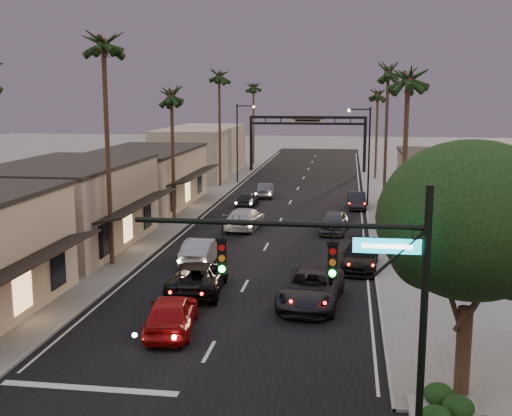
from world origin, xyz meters
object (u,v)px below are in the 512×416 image
(palm_lb, at_px, (103,37))
(oncoming_red, at_px, (171,313))
(streetlight_left, at_px, (240,137))
(palm_far, at_px, (253,84))
(traffic_signal, at_px, (357,278))
(palm_ra, at_px, (408,72))
(curbside_near, at_px, (311,288))
(palm_lc, at_px, (171,90))
(corner_tree, at_px, (474,227))
(streetlight_right, at_px, (366,148))
(palm_ld, at_px, (219,72))
(curbside_black, at_px, (360,257))
(oncoming_silver, at_px, (201,251))
(palm_rc, at_px, (378,91))
(arch, at_px, (308,130))
(oncoming_pickup, at_px, (198,277))
(palm_rb, at_px, (388,67))

(palm_lb, xyz_separation_m, oncoming_red, (6.51, -10.06, -12.55))
(streetlight_left, height_order, palm_far, palm_far)
(traffic_signal, relative_size, palm_far, 0.64)
(palm_ra, bearing_deg, curbside_near, -122.97)
(palm_lc, bearing_deg, streetlight_left, 85.63)
(corner_tree, relative_size, palm_lc, 0.72)
(streetlight_right, xyz_separation_m, palm_lb, (-15.52, -23.00, 8.06))
(palm_ld, relative_size, oncoming_red, 2.89)
(streetlight_right, distance_m, palm_ld, 19.78)
(streetlight_right, height_order, palm_ra, palm_ra)
(palm_lb, height_order, curbside_black, palm_lb)
(streetlight_right, relative_size, palm_ld, 0.63)
(streetlight_right, bearing_deg, oncoming_red, -105.24)
(streetlight_left, height_order, oncoming_silver, streetlight_left)
(streetlight_left, relative_size, palm_far, 0.68)
(palm_ld, bearing_deg, oncoming_red, -81.40)
(palm_lb, distance_m, palm_rc, 45.48)
(streetlight_right, xyz_separation_m, palm_rc, (1.68, 19.00, 5.14))
(streetlight_right, distance_m, palm_lb, 28.89)
(curbside_black, bearing_deg, arch, 101.99)
(palm_ra, distance_m, curbside_near, 13.89)
(palm_lc, bearing_deg, palm_lb, -90.00)
(palm_ra, bearing_deg, arch, 100.59)
(traffic_signal, bearing_deg, palm_ra, 81.72)
(streetlight_right, bearing_deg, oncoming_pickup, -108.60)
(streetlight_right, relative_size, palm_far, 0.68)
(oncoming_red, height_order, curbside_black, oncoming_red)
(corner_tree, xyz_separation_m, curbside_near, (-5.76, 9.02, -5.14))
(arch, relative_size, palm_rb, 1.07)
(palm_far, xyz_separation_m, oncoming_red, (6.21, -66.06, -10.61))
(curbside_near, bearing_deg, corner_tree, -52.14)
(streetlight_left, relative_size, palm_lc, 0.74)
(palm_rb, bearing_deg, oncoming_pickup, -112.45)
(arch, bearing_deg, palm_rb, -71.70)
(palm_ld, distance_m, oncoming_silver, 34.24)
(palm_ld, distance_m, palm_rc, 19.51)
(palm_ld, relative_size, palm_ra, 1.08)
(arch, height_order, palm_ld, palm_ld)
(traffic_signal, distance_m, curbside_near, 13.32)
(palm_lb, height_order, curbside_near, palm_lb)
(streetlight_right, bearing_deg, corner_tree, -86.11)
(arch, height_order, palm_lb, palm_lb)
(streetlight_right, xyz_separation_m, oncoming_pickup, (-9.18, -27.29, -4.53))
(arch, relative_size, palm_ra, 1.15)
(traffic_signal, relative_size, palm_rc, 0.70)
(palm_lb, distance_m, palm_lc, 14.30)
(palm_ra, distance_m, palm_rc, 40.01)
(palm_lc, height_order, palm_ld, palm_ld)
(corner_tree, bearing_deg, palm_rc, 90.89)
(palm_far, bearing_deg, streetlight_right, -65.24)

